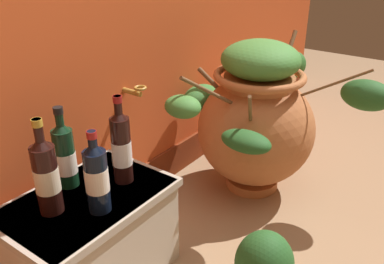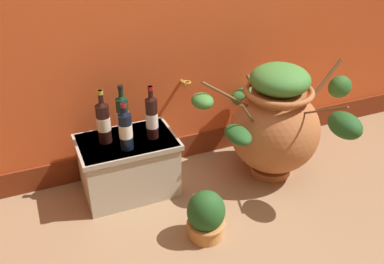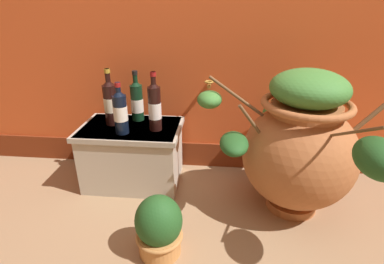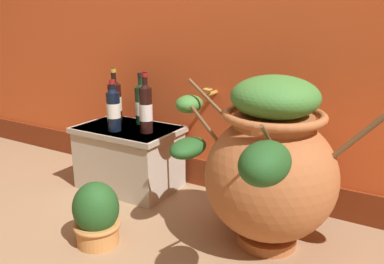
{
  "view_description": "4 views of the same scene",
  "coord_description": "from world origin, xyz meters",
  "px_view_note": "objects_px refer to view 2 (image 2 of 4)",
  "views": [
    {
      "loc": [
        -1.18,
        -0.16,
        1.22
      ],
      "look_at": [
        0.16,
        0.81,
        0.43
      ],
      "focal_mm": 38.62,
      "sensor_mm": 36.0,
      "label": 1
    },
    {
      "loc": [
        -0.92,
        -1.39,
        1.74
      ],
      "look_at": [
        -0.04,
        0.72,
        0.43
      ],
      "focal_mm": 40.65,
      "sensor_mm": 36.0,
      "label": 2
    },
    {
      "loc": [
        0.12,
        -0.76,
        1.09
      ],
      "look_at": [
        -0.03,
        0.73,
        0.42
      ],
      "focal_mm": 28.09,
      "sensor_mm": 36.0,
      "label": 3
    },
    {
      "loc": [
        1.07,
        -0.89,
        1.02
      ],
      "look_at": [
        0.02,
        0.88,
        0.41
      ],
      "focal_mm": 37.03,
      "sensor_mm": 36.0,
      "label": 4
    }
  ],
  "objects_px": {
    "terracotta_urn": "(276,122)",
    "wine_bottle_middle": "(152,116)",
    "wine_bottle_left": "(103,120)",
    "wine_bottle_back": "(123,113)",
    "potted_shrub": "(206,216)",
    "wine_bottle_right": "(125,128)"
  },
  "relations": [
    {
      "from": "terracotta_urn",
      "to": "wine_bottle_left",
      "type": "xyz_separation_m",
      "value": [
        -1.07,
        0.21,
        0.13
      ]
    },
    {
      "from": "terracotta_urn",
      "to": "wine_bottle_middle",
      "type": "xyz_separation_m",
      "value": [
        -0.79,
        0.15,
        0.14
      ]
    },
    {
      "from": "wine_bottle_back",
      "to": "potted_shrub",
      "type": "height_order",
      "value": "wine_bottle_back"
    },
    {
      "from": "wine_bottle_back",
      "to": "wine_bottle_right",
      "type": "bearing_deg",
      "value": -100.31
    },
    {
      "from": "wine_bottle_right",
      "to": "wine_bottle_left",
      "type": "bearing_deg",
      "value": 128.19
    },
    {
      "from": "terracotta_urn",
      "to": "potted_shrub",
      "type": "distance_m",
      "value": 0.82
    },
    {
      "from": "wine_bottle_left",
      "to": "wine_bottle_middle",
      "type": "distance_m",
      "value": 0.29
    },
    {
      "from": "wine_bottle_left",
      "to": "wine_bottle_back",
      "type": "xyz_separation_m",
      "value": [
        0.14,
        0.08,
        -0.01
      ]
    },
    {
      "from": "wine_bottle_left",
      "to": "wine_bottle_back",
      "type": "distance_m",
      "value": 0.16
    },
    {
      "from": "terracotta_urn",
      "to": "wine_bottle_right",
      "type": "xyz_separation_m",
      "value": [
        -0.97,
        0.08,
        0.12
      ]
    },
    {
      "from": "wine_bottle_back",
      "to": "wine_bottle_left",
      "type": "bearing_deg",
      "value": -149.2
    },
    {
      "from": "wine_bottle_middle",
      "to": "potted_shrub",
      "type": "distance_m",
      "value": 0.68
    },
    {
      "from": "wine_bottle_right",
      "to": "terracotta_urn",
      "type": "bearing_deg",
      "value": -4.81
    },
    {
      "from": "terracotta_urn",
      "to": "wine_bottle_left",
      "type": "bearing_deg",
      "value": 169.02
    },
    {
      "from": "wine_bottle_middle",
      "to": "wine_bottle_right",
      "type": "xyz_separation_m",
      "value": [
        -0.18,
        -0.07,
        -0.01
      ]
    },
    {
      "from": "terracotta_urn",
      "to": "wine_bottle_middle",
      "type": "height_order",
      "value": "terracotta_urn"
    },
    {
      "from": "wine_bottle_left",
      "to": "potted_shrub",
      "type": "relative_size",
      "value": 1.12
    },
    {
      "from": "wine_bottle_middle",
      "to": "potted_shrub",
      "type": "height_order",
      "value": "wine_bottle_middle"
    },
    {
      "from": "terracotta_urn",
      "to": "wine_bottle_middle",
      "type": "distance_m",
      "value": 0.82
    },
    {
      "from": "wine_bottle_left",
      "to": "wine_bottle_middle",
      "type": "relative_size",
      "value": 0.99
    },
    {
      "from": "wine_bottle_right",
      "to": "wine_bottle_back",
      "type": "distance_m",
      "value": 0.21
    },
    {
      "from": "terracotta_urn",
      "to": "wine_bottle_left",
      "type": "relative_size",
      "value": 3.42
    }
  ]
}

